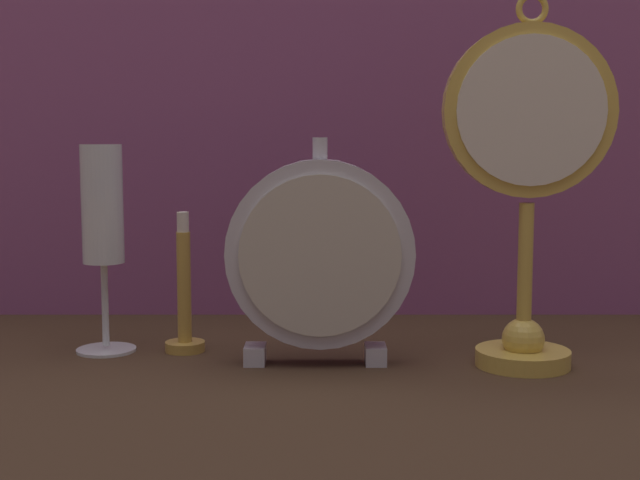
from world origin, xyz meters
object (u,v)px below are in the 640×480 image
Objects in this scene: pocket_watch_on_stand at (528,179)px; champagne_flute at (103,221)px; mantel_clock_silver at (315,255)px; brass_candlestick at (185,306)px.

champagne_flute is at bearing 171.81° from pocket_watch_on_stand.
pocket_watch_on_stand is at bearing -8.19° from champagne_flute.
pocket_watch_on_stand is 0.21m from mantel_clock_silver.
pocket_watch_on_stand is at bearing -2.41° from mantel_clock_silver.
pocket_watch_on_stand reaches higher than mantel_clock_silver.
champagne_flute reaches higher than brass_candlestick.
brass_candlestick is at bearing 169.79° from pocket_watch_on_stand.
pocket_watch_on_stand is at bearing -10.21° from brass_candlestick.
brass_candlestick is (-0.33, 0.06, -0.13)m from pocket_watch_on_stand.
pocket_watch_on_stand reaches higher than brass_candlestick.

